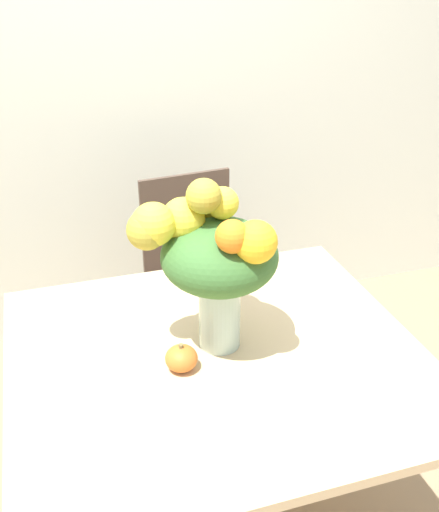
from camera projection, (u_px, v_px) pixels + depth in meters
wall_back at (121, 57)px, 2.63m from camera, size 8.00×0.06×2.70m
dining_table at (217, 382)px, 1.74m from camera, size 1.16×1.04×0.77m
flower_vase at (213, 253)px, 1.60m from camera, size 0.40×0.34×0.51m
pumpkin at (181, 358)px, 1.62m from camera, size 0.09×0.09×0.08m
dining_chair_near_window at (197, 284)px, 2.60m from camera, size 0.46×0.46×0.95m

